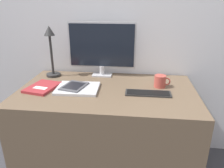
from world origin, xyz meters
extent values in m
cube|color=silver|center=(0.00, 0.58, 1.20)|extent=(3.60, 0.05, 2.40)
cube|color=brown|center=(0.00, 0.16, 0.37)|extent=(1.29, 0.76, 0.74)
cube|color=#B7B7BC|center=(-0.08, 0.46, 0.75)|extent=(0.17, 0.11, 0.01)
cylinder|color=#B7B7BC|center=(-0.08, 0.46, 0.79)|extent=(0.04, 0.04, 0.07)
cube|color=#B7B7BC|center=(-0.08, 0.47, 1.01)|extent=(0.56, 0.01, 0.38)
cube|color=black|center=(-0.08, 0.46, 1.01)|extent=(0.54, 0.01, 0.35)
cube|color=#282828|center=(0.30, 0.10, 0.75)|extent=(0.32, 0.10, 0.01)
cube|color=black|center=(0.30, 0.10, 0.76)|extent=(0.29, 0.09, 0.00)
cube|color=#BCBCC1|center=(-0.21, 0.12, 0.75)|extent=(0.31, 0.26, 0.01)
cube|color=silver|center=(-0.21, 0.12, 0.76)|extent=(0.31, 0.26, 0.01)
cube|color=#4C4C51|center=(-0.24, 0.13, 0.77)|extent=(0.20, 0.23, 0.01)
cube|color=black|center=(-0.24, 0.13, 0.77)|extent=(0.15, 0.17, 0.00)
cylinder|color=#282828|center=(-0.50, 0.40, 0.75)|extent=(0.12, 0.12, 0.02)
cylinder|color=#282828|center=(-0.50, 0.40, 0.93)|extent=(0.02, 0.02, 0.32)
cone|color=#282828|center=(-0.50, 0.40, 1.13)|extent=(0.09, 0.09, 0.08)
cube|color=maroon|center=(-0.48, 0.12, 0.75)|extent=(0.23, 0.28, 0.02)
cube|color=silver|center=(-0.48, 0.08, 0.76)|extent=(0.11, 0.07, 0.00)
cylinder|color=#B7473D|center=(0.39, 0.25, 0.79)|extent=(0.09, 0.09, 0.09)
torus|color=#B7473D|center=(0.44, 0.25, 0.79)|extent=(0.06, 0.01, 0.06)
camera|label=1|loc=(0.21, -1.31, 1.37)|focal=35.00mm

